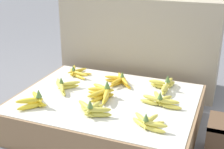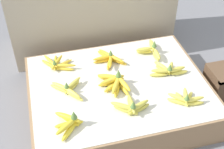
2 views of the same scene
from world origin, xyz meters
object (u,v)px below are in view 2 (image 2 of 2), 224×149
at_px(banana_bunch_front_midright, 186,99).
at_px(banana_bunch_middle_left, 69,89).
at_px(banana_bunch_back_midleft, 109,59).
at_px(banana_bunch_front_left, 69,123).
at_px(banana_bunch_front_midleft, 131,106).
at_px(banana_bunch_middle_midleft, 115,82).
at_px(banana_bunch_back_midright, 151,50).
at_px(banana_bunch_back_left, 57,64).
at_px(banana_bunch_middle_midright, 168,70).

distance_m(banana_bunch_front_midright, banana_bunch_middle_left, 0.70).
bearing_deg(banana_bunch_back_midleft, banana_bunch_front_left, -125.05).
bearing_deg(banana_bunch_back_midleft, banana_bunch_front_midleft, -88.53).
xyz_separation_m(banana_bunch_front_midleft, banana_bunch_middle_midleft, (-0.04, 0.22, -0.00)).
height_order(banana_bunch_front_midright, banana_bunch_back_midright, banana_bunch_back_midright).
distance_m(banana_bunch_front_left, banana_bunch_back_left, 0.54).
bearing_deg(banana_bunch_middle_midleft, banana_bunch_middle_left, 175.58).
relative_size(banana_bunch_middle_left, banana_bunch_middle_midleft, 0.87).
distance_m(banana_bunch_front_midleft, banana_bunch_middle_midright, 0.42).
relative_size(banana_bunch_front_left, banana_bunch_back_midleft, 0.93).
bearing_deg(banana_bunch_front_midright, banana_bunch_back_left, 142.69).
bearing_deg(banana_bunch_middle_midright, banana_bunch_middle_left, -178.92).
relative_size(banana_bunch_front_midright, banana_bunch_back_midright, 0.83).
distance_m(banana_bunch_back_left, banana_bunch_back_midright, 0.66).
bearing_deg(banana_bunch_middle_midleft, banana_bunch_back_left, 138.87).
relative_size(banana_bunch_back_left, banana_bunch_back_midright, 0.89).
bearing_deg(banana_bunch_back_midleft, banana_bunch_middle_midleft, -95.29).
xyz_separation_m(banana_bunch_middle_midleft, banana_bunch_middle_midright, (0.36, 0.03, -0.00)).
height_order(banana_bunch_front_midleft, banana_bunch_middle_midright, banana_bunch_front_midleft).
xyz_separation_m(banana_bunch_front_midleft, banana_bunch_back_left, (-0.36, 0.51, -0.01)).
xyz_separation_m(banana_bunch_middle_midleft, banana_bunch_back_midright, (0.33, 0.27, 0.00)).
xyz_separation_m(banana_bunch_front_midright, banana_bunch_back_left, (-0.69, 0.53, -0.00)).
height_order(banana_bunch_front_left, banana_bunch_back_left, banana_bunch_front_left).
distance_m(banana_bunch_front_midright, banana_bunch_back_midright, 0.51).
height_order(banana_bunch_back_midleft, banana_bunch_back_midright, banana_bunch_back_midright).
height_order(banana_bunch_front_midleft, banana_bunch_back_midleft, banana_bunch_front_midleft).
height_order(banana_bunch_front_midleft, banana_bunch_front_midright, banana_bunch_front_midleft).
relative_size(banana_bunch_back_left, banana_bunch_back_midleft, 0.94).
bearing_deg(banana_bunch_middle_left, banana_bunch_front_midright, -21.93).
bearing_deg(banana_bunch_middle_left, banana_bunch_front_left, -98.24).
bearing_deg(banana_bunch_front_left, banana_bunch_back_midleft, 54.95).
distance_m(banana_bunch_front_midleft, banana_bunch_front_midright, 0.33).
distance_m(banana_bunch_middle_midleft, banana_bunch_middle_midright, 0.36).
height_order(banana_bunch_middle_left, banana_bunch_middle_midright, banana_bunch_middle_midright).
bearing_deg(banana_bunch_middle_left, banana_bunch_back_midright, 21.43).
height_order(banana_bunch_front_left, banana_bunch_middle_left, banana_bunch_front_left).
xyz_separation_m(banana_bunch_front_left, banana_bunch_middle_left, (0.04, 0.27, -0.01)).
distance_m(banana_bunch_front_midright, banana_bunch_middle_midright, 0.28).
bearing_deg(banana_bunch_middle_midright, banana_bunch_front_midright, -89.95).
distance_m(banana_bunch_front_midleft, banana_bunch_back_left, 0.62).
height_order(banana_bunch_front_left, banana_bunch_middle_midright, banana_bunch_front_left).
bearing_deg(banana_bunch_front_midleft, banana_bunch_back_midright, 58.60).
distance_m(banana_bunch_front_left, banana_bunch_middle_midright, 0.75).
height_order(banana_bunch_middle_midleft, banana_bunch_middle_midright, banana_bunch_middle_midleft).
height_order(banana_bunch_front_left, banana_bunch_back_midright, banana_bunch_front_left).
height_order(banana_bunch_front_left, banana_bunch_back_midleft, banana_bunch_front_left).
height_order(banana_bunch_middle_left, banana_bunch_back_midleft, banana_bunch_middle_left).
bearing_deg(banana_bunch_middle_left, banana_bunch_middle_midleft, -4.42).
distance_m(banana_bunch_front_midleft, banana_bunch_middle_left, 0.41).
relative_size(banana_bunch_middle_left, banana_bunch_back_left, 0.91).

